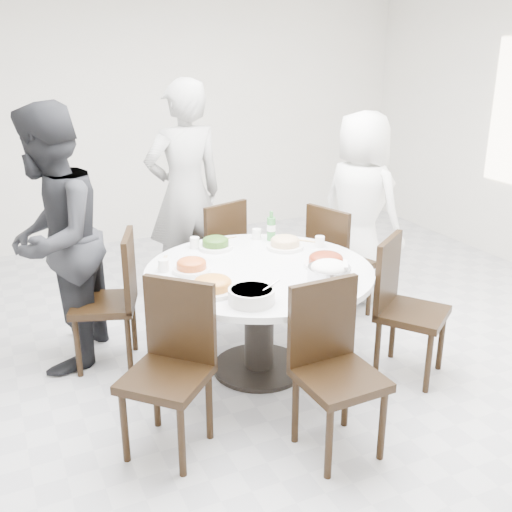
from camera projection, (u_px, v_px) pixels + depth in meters
name	position (u px, v px, depth m)	size (l,w,h in m)	color
floor	(279.00, 345.00, 4.50)	(6.00, 6.00, 0.01)	silver
wall_back	(158.00, 114.00, 6.59)	(6.00, 0.01, 2.80)	white
dining_table	(259.00, 320.00, 4.05)	(1.50, 1.50, 0.75)	white
chair_ne	(341.00, 261.00, 4.85)	(0.42, 0.42, 0.95)	black
chair_n	(212.00, 254.00, 5.00)	(0.42, 0.42, 0.95)	black
chair_nw	(104.00, 301.00, 4.10)	(0.42, 0.42, 0.95)	black
chair_sw	(166.00, 374.00, 3.19)	(0.42, 0.42, 0.95)	black
chair_s	(340.00, 375.00, 3.19)	(0.42, 0.42, 0.95)	black
chair_se	(413.00, 310.00, 3.96)	(0.42, 0.42, 0.95)	black
diner_right	(360.00, 208.00, 5.11)	(0.80, 0.52, 1.63)	white
diner_middle	(185.00, 195.00, 5.00)	(0.69, 0.45, 1.89)	black
diner_left	(53.00, 240.00, 3.98)	(0.88, 0.68, 1.81)	black
dish_greens	(216.00, 245.00, 4.28)	(0.24, 0.24, 0.06)	white
dish_pale	(285.00, 244.00, 4.29)	(0.26, 0.26, 0.07)	white
dish_orange	(192.00, 267.00, 3.85)	(0.25, 0.25, 0.07)	white
dish_redbrown	(326.00, 262.00, 3.94)	(0.29, 0.29, 0.07)	white
dish_tofu	(213.00, 286.00, 3.54)	(0.29, 0.29, 0.08)	white
rice_bowl	(329.00, 276.00, 3.64)	(0.26, 0.26, 0.11)	silver
soup_bowl	(252.00, 296.00, 3.39)	(0.27, 0.27, 0.08)	white
beverage_bottle	(271.00, 226.00, 4.44)	(0.06, 0.06, 0.22)	#327E39
tea_cups	(228.00, 237.00, 4.43)	(0.07, 0.07, 0.08)	white
chopsticks	(216.00, 239.00, 4.49)	(0.24, 0.04, 0.01)	tan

